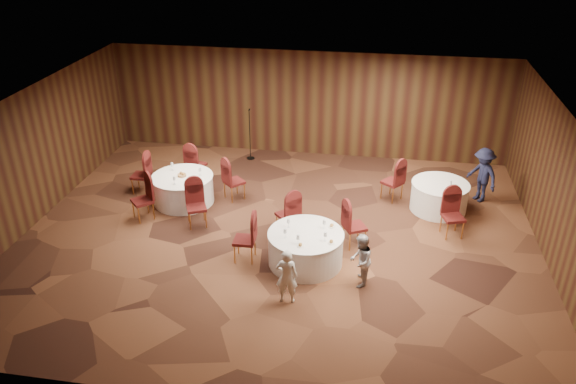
% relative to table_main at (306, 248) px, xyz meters
% --- Properties ---
extents(ground, '(12.00, 12.00, 0.00)m').
position_rel_table_main_xyz_m(ground, '(-0.78, 0.95, -0.38)').
color(ground, black).
rests_on(ground, ground).
extents(room_shell, '(12.00, 12.00, 12.00)m').
position_rel_table_main_xyz_m(room_shell, '(-0.78, 0.95, 1.59)').
color(room_shell, silver).
rests_on(room_shell, ground).
extents(table_main, '(1.65, 1.65, 0.74)m').
position_rel_table_main_xyz_m(table_main, '(0.00, 0.00, 0.00)').
color(table_main, white).
rests_on(table_main, ground).
extents(table_left, '(1.59, 1.59, 0.74)m').
position_rel_table_main_xyz_m(table_left, '(-3.53, 2.25, -0.00)').
color(table_left, white).
rests_on(table_left, ground).
extents(table_right, '(1.44, 1.44, 0.74)m').
position_rel_table_main_xyz_m(table_right, '(3.03, 2.91, 0.00)').
color(table_right, white).
rests_on(table_right, ground).
extents(chairs_main, '(2.96, 1.87, 1.00)m').
position_rel_table_main_xyz_m(chairs_main, '(-0.30, 0.65, 0.12)').
color(chairs_main, '#400C0F').
rests_on(chairs_main, ground).
extents(chairs_left, '(3.19, 3.00, 1.00)m').
position_rel_table_main_xyz_m(chairs_left, '(-3.54, 2.22, 0.12)').
color(chairs_left, '#400C0F').
rests_on(chairs_left, ground).
extents(chairs_right, '(2.09, 2.32, 1.00)m').
position_rel_table_main_xyz_m(chairs_right, '(2.55, 2.48, 0.12)').
color(chairs_right, '#400C0F').
rests_on(chairs_right, ground).
extents(tabletop_main, '(1.09, 1.03, 0.22)m').
position_rel_table_main_xyz_m(tabletop_main, '(0.14, -0.11, 0.47)').
color(tabletop_main, silver).
rests_on(tabletop_main, table_main).
extents(tabletop_left, '(0.89, 0.84, 0.22)m').
position_rel_table_main_xyz_m(tabletop_left, '(-3.52, 2.24, 0.45)').
color(tabletop_left, silver).
rests_on(tabletop_left, table_left).
extents(tabletop_right, '(0.08, 0.08, 0.22)m').
position_rel_table_main_xyz_m(tabletop_right, '(3.23, 2.68, 0.52)').
color(tabletop_right, silver).
rests_on(tabletop_right, table_right).
extents(mic_stand, '(0.24, 0.24, 1.58)m').
position_rel_table_main_xyz_m(mic_stand, '(-2.42, 5.23, 0.08)').
color(mic_stand, black).
rests_on(mic_stand, ground).
extents(woman_a, '(0.44, 0.30, 1.19)m').
position_rel_table_main_xyz_m(woman_a, '(-0.18, -1.38, 0.22)').
color(woman_a, silver).
rests_on(woman_a, ground).
extents(woman_b, '(0.48, 0.59, 1.16)m').
position_rel_table_main_xyz_m(woman_b, '(1.20, -0.59, 0.21)').
color(woman_b, '#A8A7AC').
rests_on(woman_b, ground).
extents(man_c, '(1.00, 1.09, 1.47)m').
position_rel_table_main_xyz_m(man_c, '(4.13, 3.60, 0.36)').
color(man_c, '#161933').
rests_on(man_c, ground).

